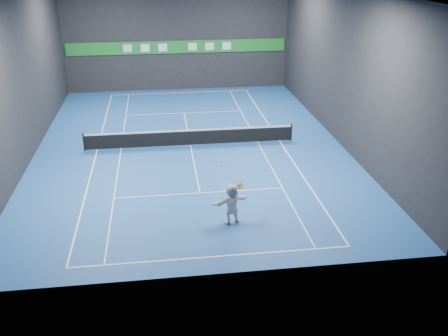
{
  "coord_description": "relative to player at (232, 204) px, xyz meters",
  "views": [
    {
      "loc": [
        -1.73,
        -27.96,
        10.96
      ],
      "look_at": [
        1.11,
        -6.93,
        1.5
      ],
      "focal_mm": 40.0,
      "sensor_mm": 36.0,
      "label": 1
    }
  ],
  "objects": [
    {
      "name": "baseline_near",
      "position": [
        -1.11,
        -2.52,
        -0.91
      ],
      "size": [
        10.98,
        0.08,
        0.01
      ],
      "primitive_type": "cube",
      "color": "white",
      "rests_on": "ground"
    },
    {
      "name": "sideline_singles_left",
      "position": [
        -5.22,
        9.37,
        -0.91
      ],
      "size": [
        0.06,
        23.78,
        0.01
      ],
      "primitive_type": "cube",
      "color": "white",
      "rests_on": "ground"
    },
    {
      "name": "sideline_singles_right",
      "position": [
        3.0,
        9.37,
        -0.91
      ],
      "size": [
        0.06,
        23.78,
        0.01
      ],
      "primitive_type": "cube",
      "color": "white",
      "rests_on": "ground"
    },
    {
      "name": "sponsor_banner",
      "position": [
        -1.11,
        22.3,
        2.59
      ],
      "size": [
        17.64,
        0.11,
        1.0
      ],
      "color": "#1C8329",
      "rests_on": "wall_back"
    },
    {
      "name": "baseline_far",
      "position": [
        -1.11,
        21.26,
        -0.91
      ],
      "size": [
        10.98,
        0.08,
        0.01
      ],
      "primitive_type": "cube",
      "color": "white",
      "rests_on": "ground"
    },
    {
      "name": "sideline_doubles_left",
      "position": [
        -6.6,
        9.37,
        -0.91
      ],
      "size": [
        0.08,
        23.78,
        0.01
      ],
      "primitive_type": "cube",
      "color": "white",
      "rests_on": "ground"
    },
    {
      "name": "wall_back",
      "position": [
        -1.11,
        22.37,
        3.59
      ],
      "size": [
        18.0,
        0.1,
        9.0
      ],
      "primitive_type": "cube",
      "color": "black",
      "rests_on": "ground"
    },
    {
      "name": "service_line_far",
      "position": [
        -1.11,
        15.77,
        -0.91
      ],
      "size": [
        8.23,
        0.06,
        0.01
      ],
      "primitive_type": "cube",
      "color": "white",
      "rests_on": "ground"
    },
    {
      "name": "ground",
      "position": [
        -1.11,
        9.37,
        -0.91
      ],
      "size": [
        26.0,
        26.0,
        0.0
      ],
      "primitive_type": "plane",
      "color": "#1C509C",
      "rests_on": "ground"
    },
    {
      "name": "wall_left",
      "position": [
        -10.11,
        9.37,
        3.59
      ],
      "size": [
        0.1,
        26.0,
        9.0
      ],
      "primitive_type": "cube",
      "color": "black",
      "rests_on": "ground"
    },
    {
      "name": "tennis_net",
      "position": [
        -1.11,
        9.37,
        -0.37
      ],
      "size": [
        12.5,
        0.1,
        1.07
      ],
      "color": "black",
      "rests_on": "ground"
    },
    {
      "name": "service_line_near",
      "position": [
        -1.11,
        2.97,
        -0.91
      ],
      "size": [
        8.23,
        0.06,
        0.01
      ],
      "primitive_type": "cube",
      "color": "white",
      "rests_on": "ground"
    },
    {
      "name": "sideline_doubles_right",
      "position": [
        4.38,
        9.37,
        -0.91
      ],
      "size": [
        0.08,
        23.78,
        0.01
      ],
      "primitive_type": "cube",
      "color": "white",
      "rests_on": "ground"
    },
    {
      "name": "wall_right",
      "position": [
        7.89,
        9.37,
        3.59
      ],
      "size": [
        0.1,
        26.0,
        9.0
      ],
      "primitive_type": "cube",
      "color": "black",
      "rests_on": "ground"
    },
    {
      "name": "tennis_racket",
      "position": [
        0.29,
        0.05,
        0.83
      ],
      "size": [
        0.48,
        0.38,
        0.62
      ],
      "color": "red",
      "rests_on": "player"
    },
    {
      "name": "tennis_ball",
      "position": [
        -0.38,
        0.17,
        1.72
      ],
      "size": [
        0.07,
        0.07,
        0.07
      ],
      "primitive_type": "sphere",
      "color": "yellow",
      "rests_on": "player"
    },
    {
      "name": "player",
      "position": [
        0.0,
        0.0,
        0.0
      ],
      "size": [
        1.78,
        1.08,
        1.83
      ],
      "primitive_type": "imported",
      "rotation": [
        0.0,
        0.0,
        3.49
      ],
      "color": "white",
      "rests_on": "ground"
    },
    {
      "name": "center_service_line",
      "position": [
        -1.11,
        9.37,
        -0.91
      ],
      "size": [
        0.06,
        12.8,
        0.01
      ],
      "primitive_type": "cube",
      "color": "white",
      "rests_on": "ground"
    },
    {
      "name": "wall_front",
      "position": [
        -1.11,
        -3.63,
        3.59
      ],
      "size": [
        18.0,
        0.1,
        9.0
      ],
      "primitive_type": "cube",
      "color": "black",
      "rests_on": "ground"
    }
  ]
}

